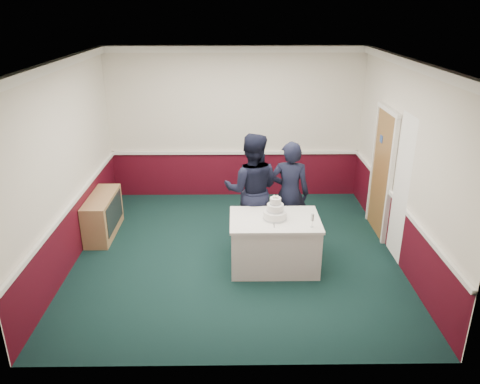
{
  "coord_description": "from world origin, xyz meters",
  "views": [
    {
      "loc": [
        -0.02,
        -6.58,
        3.72
      ],
      "look_at": [
        0.06,
        -0.1,
        1.1
      ],
      "focal_mm": 35.0,
      "sensor_mm": 36.0,
      "label": 1
    }
  ],
  "objects_px": {
    "cake_table": "(274,242)",
    "wedding_cake": "(275,212)",
    "cake_knife": "(274,224)",
    "champagne_flute": "(312,218)",
    "sideboard": "(103,215)",
    "person_man": "(252,190)",
    "person_woman": "(289,194)"
  },
  "relations": [
    {
      "from": "wedding_cake",
      "to": "person_woman",
      "type": "height_order",
      "value": "person_woman"
    },
    {
      "from": "sideboard",
      "to": "cake_knife",
      "type": "relative_size",
      "value": 5.45
    },
    {
      "from": "cake_knife",
      "to": "person_woman",
      "type": "relative_size",
      "value": 0.13
    },
    {
      "from": "person_woman",
      "to": "cake_table",
      "type": "bearing_deg",
      "value": 76.25
    },
    {
      "from": "sideboard",
      "to": "wedding_cake",
      "type": "bearing_deg",
      "value": -21.21
    },
    {
      "from": "cake_table",
      "to": "person_woman",
      "type": "bearing_deg",
      "value": 68.92
    },
    {
      "from": "sideboard",
      "to": "champagne_flute",
      "type": "bearing_deg",
      "value": -22.48
    },
    {
      "from": "sideboard",
      "to": "cake_table",
      "type": "xyz_separation_m",
      "value": [
        2.85,
        -1.1,
        0.05
      ]
    },
    {
      "from": "sideboard",
      "to": "cake_knife",
      "type": "distance_m",
      "value": 3.14
    },
    {
      "from": "champagne_flute",
      "to": "person_man",
      "type": "relative_size",
      "value": 0.11
    },
    {
      "from": "wedding_cake",
      "to": "person_man",
      "type": "relative_size",
      "value": 0.19
    },
    {
      "from": "cake_knife",
      "to": "person_woman",
      "type": "xyz_separation_m",
      "value": [
        0.32,
        0.97,
        0.08
      ]
    },
    {
      "from": "cake_knife",
      "to": "sideboard",
      "type": "bearing_deg",
      "value": 157.68
    },
    {
      "from": "champagne_flute",
      "to": "sideboard",
      "type": "bearing_deg",
      "value": 157.52
    },
    {
      "from": "sideboard",
      "to": "cake_table",
      "type": "bearing_deg",
      "value": -21.21
    },
    {
      "from": "wedding_cake",
      "to": "cake_knife",
      "type": "relative_size",
      "value": 1.65
    },
    {
      "from": "cake_table",
      "to": "person_man",
      "type": "relative_size",
      "value": 0.7
    },
    {
      "from": "sideboard",
      "to": "cake_knife",
      "type": "xyz_separation_m",
      "value": [
        2.82,
        -1.3,
        0.44
      ]
    },
    {
      "from": "wedding_cake",
      "to": "person_woman",
      "type": "xyz_separation_m",
      "value": [
        0.29,
        0.77,
        -0.03
      ]
    },
    {
      "from": "sideboard",
      "to": "person_man",
      "type": "height_order",
      "value": "person_man"
    },
    {
      "from": "sideboard",
      "to": "cake_knife",
      "type": "bearing_deg",
      "value": -24.85
    },
    {
      "from": "cake_table",
      "to": "wedding_cake",
      "type": "distance_m",
      "value": 0.5
    },
    {
      "from": "champagne_flute",
      "to": "person_woman",
      "type": "height_order",
      "value": "person_woman"
    },
    {
      "from": "person_man",
      "to": "champagne_flute",
      "type": "bearing_deg",
      "value": 133.33
    },
    {
      "from": "cake_knife",
      "to": "cake_table",
      "type": "bearing_deg",
      "value": 84.0
    },
    {
      "from": "wedding_cake",
      "to": "cake_knife",
      "type": "distance_m",
      "value": 0.23
    },
    {
      "from": "sideboard",
      "to": "wedding_cake",
      "type": "xyz_separation_m",
      "value": [
        2.85,
        -1.1,
        0.55
      ]
    },
    {
      "from": "person_man",
      "to": "wedding_cake",
      "type": "bearing_deg",
      "value": 117.7
    },
    {
      "from": "sideboard",
      "to": "cake_table",
      "type": "height_order",
      "value": "cake_table"
    },
    {
      "from": "cake_table",
      "to": "wedding_cake",
      "type": "xyz_separation_m",
      "value": [
        0.0,
        0.0,
        0.5
      ]
    },
    {
      "from": "sideboard",
      "to": "person_woman",
      "type": "height_order",
      "value": "person_woman"
    },
    {
      "from": "sideboard",
      "to": "person_woman",
      "type": "xyz_separation_m",
      "value": [
        3.14,
        -0.34,
        0.52
      ]
    }
  ]
}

